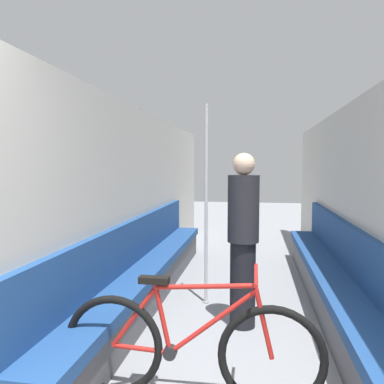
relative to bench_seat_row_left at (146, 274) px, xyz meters
name	(u,v)px	position (x,y,z in m)	size (l,w,h in m)	color
wall_left	(121,205)	(-0.23, -0.19, 0.81)	(0.10, 9.35, 2.26)	beige
wall_right	(365,209)	(2.29, -0.19, 0.81)	(0.10, 9.35, 2.26)	beige
bench_seat_row_left	(146,274)	(0.00, 0.00, 0.00)	(0.41, 4.81, 0.94)	#4C4C51
bench_seat_row_right	(334,283)	(2.07, 0.00, 0.00)	(0.41, 4.81, 0.94)	#4C4C51
bicycle	(189,348)	(0.81, -1.74, 0.05)	(1.74, 0.46, 0.89)	black
grab_pole_near	(206,207)	(0.69, 0.06, 0.78)	(0.08, 0.08, 2.24)	gray
passenger_standing	(243,238)	(1.12, -0.50, 0.55)	(0.30, 0.30, 1.68)	black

